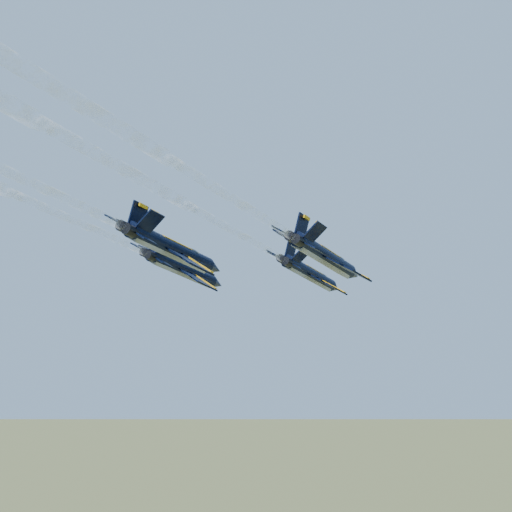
% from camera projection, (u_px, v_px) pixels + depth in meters
% --- Properties ---
extents(jet_lead, '(10.86, 16.49, 6.21)m').
position_uv_depth(jet_lead, '(311.00, 274.00, 103.07)').
color(jet_lead, black).
extents(jet_left, '(10.86, 16.49, 6.21)m').
position_uv_depth(jet_left, '(184.00, 269.00, 96.82)').
color(jet_left, black).
extents(jet_right, '(10.86, 16.49, 6.21)m').
position_uv_depth(jet_right, '(326.00, 257.00, 84.16)').
color(jet_right, black).
extents(jet_slot, '(10.86, 16.49, 6.21)m').
position_uv_depth(jet_slot, '(173.00, 249.00, 77.79)').
color(jet_slot, black).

